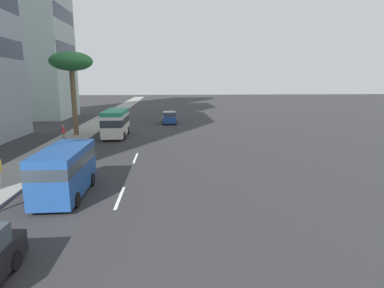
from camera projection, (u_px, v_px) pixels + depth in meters
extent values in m
plane|color=#2D2D30|center=(145.00, 135.00, 34.75)|extent=(198.00, 198.00, 0.00)
cube|color=gray|center=(78.00, 135.00, 34.17)|extent=(162.00, 3.55, 0.15)
cube|color=silver|center=(120.00, 197.00, 16.26)|extent=(3.20, 0.16, 0.01)
cube|color=silver|center=(136.00, 158.00, 24.52)|extent=(3.20, 0.16, 0.01)
cube|color=#1E478C|center=(65.00, 171.00, 16.27)|extent=(5.31, 1.97, 2.35)
cube|color=#2D3842|center=(64.00, 161.00, 16.16)|extent=(5.32, 1.98, 0.56)
cylinder|color=black|center=(76.00, 200.00, 14.99)|extent=(0.72, 0.24, 0.72)
cylinder|color=black|center=(36.00, 201.00, 14.84)|extent=(0.72, 0.24, 0.72)
cylinder|color=black|center=(92.00, 179.00, 18.10)|extent=(0.72, 0.24, 0.72)
cylinder|color=black|center=(58.00, 180.00, 17.95)|extent=(0.72, 0.24, 0.72)
cube|color=silver|center=(116.00, 124.00, 33.60)|extent=(6.28, 2.12, 2.21)
cube|color=#268C66|center=(115.00, 112.00, 33.34)|extent=(6.28, 2.12, 0.42)
cube|color=#28333D|center=(116.00, 120.00, 33.52)|extent=(6.29, 2.13, 0.74)
cylinder|color=black|center=(124.00, 136.00, 32.08)|extent=(0.84, 0.26, 0.84)
cylinder|color=black|center=(104.00, 136.00, 31.93)|extent=(0.84, 0.26, 0.84)
cylinder|color=black|center=(128.00, 130.00, 35.64)|extent=(0.84, 0.26, 0.84)
cylinder|color=black|center=(110.00, 130.00, 35.48)|extent=(0.84, 0.26, 0.84)
cylinder|color=black|center=(14.00, 261.00, 10.00)|extent=(0.64, 0.22, 0.64)
cube|color=#1E478C|center=(169.00, 119.00, 44.56)|extent=(4.58, 1.89, 0.80)
cube|color=#38424C|center=(169.00, 114.00, 44.19)|extent=(2.52, 1.74, 0.66)
cylinder|color=black|center=(164.00, 120.00, 45.93)|extent=(0.64, 0.22, 0.64)
cylinder|color=black|center=(175.00, 119.00, 46.06)|extent=(0.64, 0.22, 0.64)
cylinder|color=black|center=(163.00, 122.00, 43.15)|extent=(0.64, 0.22, 0.64)
cylinder|color=black|center=(176.00, 122.00, 43.29)|extent=(0.64, 0.22, 0.64)
cylinder|color=beige|center=(0.00, 179.00, 17.48)|extent=(0.14, 0.14, 0.86)
cylinder|color=#4C8C66|center=(64.00, 138.00, 29.71)|extent=(0.14, 0.14, 0.82)
cylinder|color=#4C8C66|center=(64.00, 138.00, 29.87)|extent=(0.14, 0.14, 0.82)
cube|color=red|center=(63.00, 131.00, 29.65)|extent=(0.39, 0.35, 0.65)
sphere|color=tan|center=(63.00, 126.00, 29.56)|extent=(0.22, 0.22, 0.22)
cylinder|color=brown|center=(74.00, 102.00, 33.43)|extent=(0.54, 0.54, 7.12)
ellipsoid|color=#2D7238|center=(71.00, 61.00, 32.59)|extent=(4.38, 4.38, 1.97)
cube|color=#2D3847|center=(66.00, 50.00, 49.35)|extent=(9.70, 0.08, 2.21)
cube|color=#2D3847|center=(64.00, 14.00, 48.29)|extent=(9.70, 0.08, 2.21)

